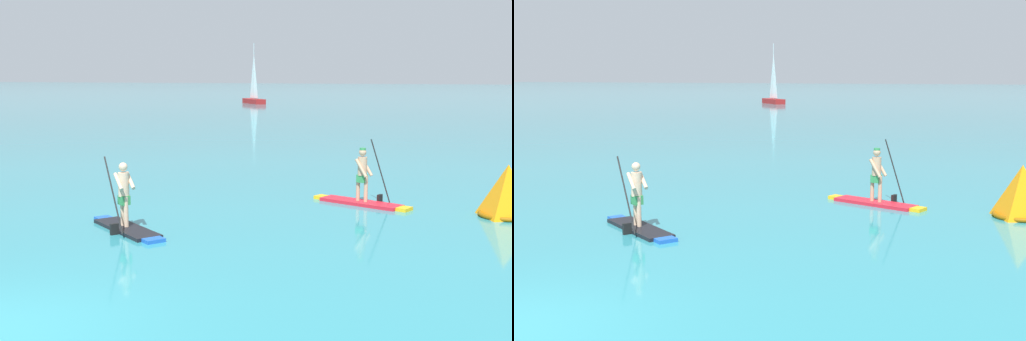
% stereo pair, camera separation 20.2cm
% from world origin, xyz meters
% --- Properties ---
extents(paddleboarder_mid_center, '(2.75, 2.19, 1.86)m').
position_xyz_m(paddleboarder_mid_center, '(-1.23, 6.29, 0.37)').
color(paddleboarder_mid_center, black).
rests_on(paddleboarder_mid_center, ground).
extents(paddleboarder_far_right, '(2.99, 1.56, 1.90)m').
position_xyz_m(paddleboarder_far_right, '(3.68, 11.19, 0.36)').
color(paddleboarder_far_right, red).
rests_on(paddleboarder_far_right, ground).
extents(race_marker_buoy, '(1.55, 1.55, 1.39)m').
position_xyz_m(race_marker_buoy, '(7.55, 10.67, 0.62)').
color(race_marker_buoy, orange).
rests_on(race_marker_buoy, ground).
extents(sailboat_left_horizon, '(3.92, 4.36, 7.25)m').
position_xyz_m(sailboat_left_horizon, '(-18.68, 70.47, 1.03)').
color(sailboat_left_horizon, '#A51E1E').
rests_on(sailboat_left_horizon, ground).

